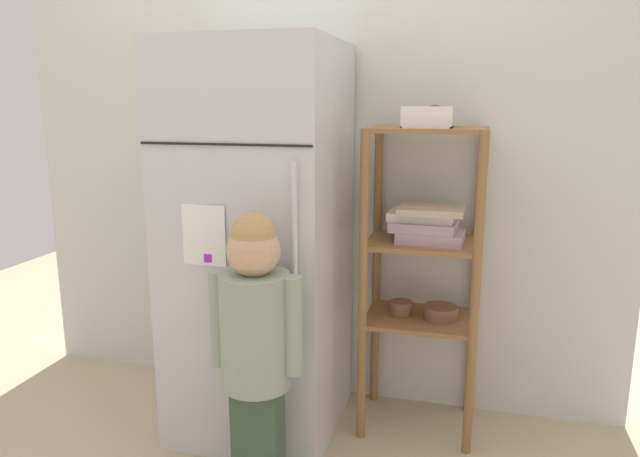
{
  "coord_description": "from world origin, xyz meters",
  "views": [
    {
      "loc": [
        0.71,
        -2.13,
        1.35
      ],
      "look_at": [
        0.14,
        0.02,
        0.86
      ],
      "focal_mm": 32.6,
      "sensor_mm": 36.0,
      "label": 1
    }
  ],
  "objects_px": {
    "refrigerator": "(260,243)",
    "child_standing": "(256,330)",
    "fruit_bin": "(431,118)",
    "pantry_shelf_unit": "(424,250)"
  },
  "relations": [
    {
      "from": "refrigerator",
      "to": "child_standing",
      "type": "relative_size",
      "value": 1.57
    },
    {
      "from": "refrigerator",
      "to": "child_standing",
      "type": "xyz_separation_m",
      "value": [
        0.15,
        -0.45,
        -0.18
      ]
    },
    {
      "from": "refrigerator",
      "to": "child_standing",
      "type": "distance_m",
      "value": 0.51
    },
    {
      "from": "child_standing",
      "to": "fruit_bin",
      "type": "height_order",
      "value": "fruit_bin"
    },
    {
      "from": "fruit_bin",
      "to": "child_standing",
      "type": "bearing_deg",
      "value": -131.1
    },
    {
      "from": "refrigerator",
      "to": "fruit_bin",
      "type": "height_order",
      "value": "refrigerator"
    },
    {
      "from": "pantry_shelf_unit",
      "to": "fruit_bin",
      "type": "bearing_deg",
      "value": -61.25
    },
    {
      "from": "refrigerator",
      "to": "pantry_shelf_unit",
      "type": "xyz_separation_m",
      "value": [
        0.65,
        0.14,
        -0.02
      ]
    },
    {
      "from": "child_standing",
      "to": "fruit_bin",
      "type": "xyz_separation_m",
      "value": [
        0.5,
        0.58,
        0.68
      ]
    },
    {
      "from": "refrigerator",
      "to": "fruit_bin",
      "type": "xyz_separation_m",
      "value": [
        0.66,
        0.12,
        0.5
      ]
    }
  ]
}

